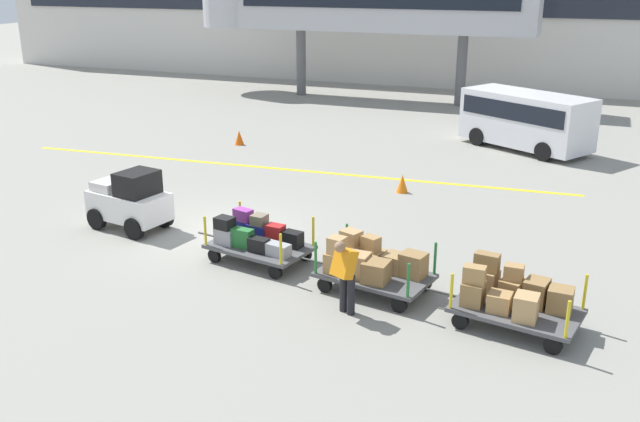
% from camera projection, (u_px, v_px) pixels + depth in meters
% --- Properties ---
extents(ground_plane, '(120.00, 120.00, 0.00)m').
position_uv_depth(ground_plane, '(218.00, 231.00, 18.26)').
color(ground_plane, gray).
extents(apron_lead_line, '(19.34, 1.42, 0.01)m').
position_uv_depth(apron_lead_line, '(282.00, 169.00, 23.92)').
color(apron_lead_line, yellow).
rests_on(apron_lead_line, ground_plane).
extents(jet_bridge, '(17.55, 3.00, 6.05)m').
position_uv_depth(jet_bridge, '(347.00, 5.00, 35.56)').
color(jet_bridge, '#B7B7BC').
rests_on(jet_bridge, ground_plane).
extents(baggage_tug, '(2.27, 1.56, 1.58)m').
position_uv_depth(baggage_tug, '(130.00, 201.00, 18.25)').
color(baggage_tug, white).
rests_on(baggage_tug, ground_plane).
extents(baggage_cart_lead, '(3.08, 1.80, 1.10)m').
position_uv_depth(baggage_cart_lead, '(257.00, 239.00, 16.28)').
color(baggage_cart_lead, '#4C4C4F').
rests_on(baggage_cart_lead, ground_plane).
extents(baggage_cart_middle, '(3.08, 1.80, 1.19)m').
position_uv_depth(baggage_cart_middle, '(371.00, 264.00, 14.77)').
color(baggage_cart_middle, '#4C4C4F').
rests_on(baggage_cart_middle, ground_plane).
extents(baggage_cart_tail, '(3.08, 1.80, 1.23)m').
position_uv_depth(baggage_cart_tail, '(513.00, 297.00, 13.29)').
color(baggage_cart_tail, '#4C4C4F').
rests_on(baggage_cart_tail, ground_plane).
extents(baggage_handler, '(0.54, 0.55, 1.56)m').
position_uv_depth(baggage_handler, '(345.00, 273.00, 13.64)').
color(baggage_handler, black).
rests_on(baggage_handler, ground_plane).
extents(shuttle_van, '(5.10, 4.06, 2.10)m').
position_uv_depth(shuttle_van, '(526.00, 117.00, 26.15)').
color(shuttle_van, silver).
rests_on(shuttle_van, ground_plane).
extents(safety_cone_near, '(0.36, 0.36, 0.55)m').
position_uv_depth(safety_cone_near, '(402.00, 184.00, 21.36)').
color(safety_cone_near, orange).
rests_on(safety_cone_near, ground_plane).
extents(safety_cone_far, '(0.36, 0.36, 0.55)m').
position_uv_depth(safety_cone_far, '(239.00, 138.00, 27.13)').
color(safety_cone_far, '#EA590F').
rests_on(safety_cone_far, ground_plane).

